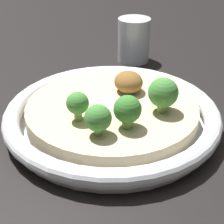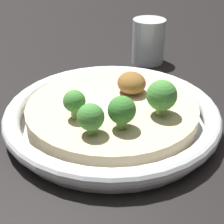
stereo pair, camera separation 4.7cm
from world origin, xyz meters
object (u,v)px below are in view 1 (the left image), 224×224
(broccoli_front_left, at_px, (163,93))
(risotto_bowl, at_px, (112,114))
(drinking_glass, at_px, (134,40))
(broccoli_left, at_px, (130,110))
(broccoli_back_left, at_px, (98,118))
(broccoli_back, at_px, (78,104))

(broccoli_front_left, bearing_deg, risotto_bowl, 55.70)
(risotto_bowl, bearing_deg, drinking_glass, -27.45)
(broccoli_left, relative_size, broccoli_back_left, 1.08)
(broccoli_front_left, height_order, broccoli_left, broccoli_front_left)
(broccoli_back_left, bearing_deg, broccoli_front_left, -73.74)
(risotto_bowl, height_order, broccoli_back_left, broccoli_back_left)
(broccoli_left, xyz_separation_m, drinking_glass, (0.28, -0.11, -0.02))
(broccoli_front_left, height_order, broccoli_back_left, broccoli_front_left)
(broccoli_back, xyz_separation_m, broccoli_back_left, (-0.04, -0.01, -0.00))
(risotto_bowl, relative_size, broccoli_back_left, 7.67)
(broccoli_back, distance_m, drinking_glass, 0.30)
(broccoli_back, relative_size, drinking_glass, 0.45)
(broccoli_left, xyz_separation_m, broccoli_back, (0.03, 0.06, -0.00))
(risotto_bowl, bearing_deg, broccoli_back_left, 150.19)
(broccoli_back, distance_m, broccoli_back_left, 0.04)
(broccoli_front_left, height_order, broccoli_back, broccoli_front_left)
(broccoli_back_left, xyz_separation_m, drinking_glass, (0.29, -0.15, -0.01))
(drinking_glass, bearing_deg, broccoli_left, 158.39)
(broccoli_left, distance_m, broccoli_back, 0.07)
(broccoli_back, relative_size, broccoli_back_left, 0.99)
(broccoli_front_left, distance_m, broccoli_back_left, 0.10)
(risotto_bowl, height_order, broccoli_back, broccoli_back)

